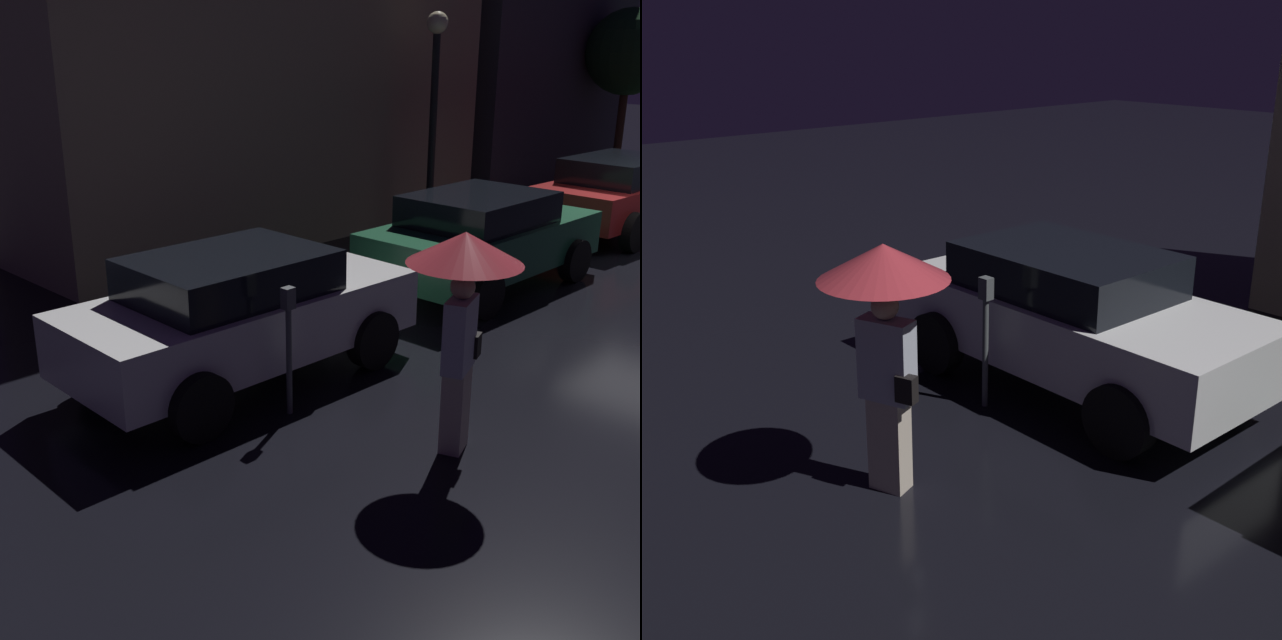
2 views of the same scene
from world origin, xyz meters
TOP-DOWN VIEW (x-y plane):
  - building_facade_left at (-3.50, 6.50)m, footprint 9.75×3.00m
  - building_facade_right at (5.48, 6.50)m, footprint 6.65×3.00m
  - parked_car_white at (-8.39, 1.28)m, footprint 4.08×1.92m
  - parked_car_green at (-3.52, 1.39)m, footprint 4.01×2.05m
  - parked_car_red at (1.36, 1.50)m, footprint 4.10×1.98m
  - pedestrian_with_umbrella at (-8.04, -1.42)m, footprint 1.03×1.03m
  - parking_meter at (-8.63, 0.22)m, footprint 0.12×0.10m
  - street_lamp_near at (-1.33, 4.08)m, footprint 0.39×0.39m
  - street_tree at (6.62, 4.11)m, footprint 2.11×2.11m

SIDE VIEW (x-z plane):
  - parked_car_green at x=-3.52m, z-range 0.05..1.51m
  - parked_car_white at x=-8.39m, z-range 0.05..1.53m
  - parked_car_red at x=1.36m, z-range 0.05..1.53m
  - parking_meter at x=-8.63m, z-range 0.16..1.52m
  - pedestrian_with_umbrella at x=-8.04m, z-range 0.59..2.70m
  - street_lamp_near at x=-1.33m, z-range 0.72..4.80m
  - building_facade_left at x=-3.50m, z-range 0.00..6.09m
  - street_tree at x=6.62m, z-range 1.08..5.39m
  - building_facade_right at x=5.48m, z-range 0.00..7.90m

